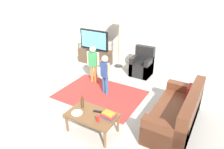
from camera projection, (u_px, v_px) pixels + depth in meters
The scene contains 17 objects.
ground at pixel (100, 108), 4.98m from camera, with size 7.80×7.80×0.00m, color #B2ADA3.
wall_back at pixel (149, 27), 6.72m from camera, with size 6.00×0.12×2.70m, color silver.
wall_left at pixel (8, 36), 5.74m from camera, with size 0.12×6.00×2.70m, color silver.
area_rug at pixel (100, 94), 5.55m from camera, with size 2.20×1.60×0.01m, color #9E2D28.
tv_stand at pixel (95, 57), 7.42m from camera, with size 1.20×0.44×0.50m.
tv at pixel (94, 40), 7.14m from camera, with size 1.10×0.28×0.71m.
couch at pixel (178, 114), 4.28m from camera, with size 0.80×1.80×0.86m.
armchair at pixel (142, 66), 6.54m from camera, with size 0.60×0.60×0.90m.
floor_lamp at pixel (119, 22), 6.58m from camera, with size 0.36×0.36×1.78m.
child_near_tv at pixel (93, 61), 5.93m from camera, with size 0.36×0.18×1.11m.
child_center at pixel (105, 71), 5.33m from camera, with size 0.34×0.20×1.08m.
coffee_table at pixel (92, 116), 4.09m from camera, with size 1.00×0.60×0.42m.
book_stack at pixel (109, 115), 3.99m from camera, with size 0.27×0.23×0.09m.
bottle at pixel (83, 102), 4.23m from camera, with size 0.06×0.06×0.29m.
tv_remote at pixel (98, 111), 4.14m from camera, with size 0.17×0.05×0.02m, color black.
soda_can at pixel (98, 119), 3.85m from camera, with size 0.07×0.07×0.12m, color red.
plate at pixel (77, 113), 4.10m from camera, with size 0.22×0.22×0.02m.
Camera 1 is at (2.32, -3.42, 2.90)m, focal length 33.26 mm.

